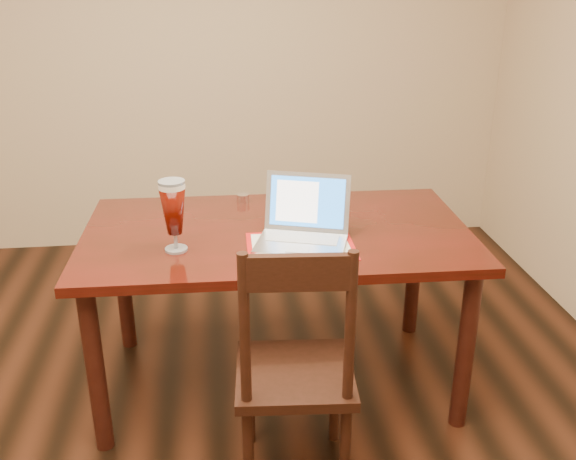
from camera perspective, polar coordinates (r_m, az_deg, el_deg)
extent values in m
cube|color=#CAB187|center=(4.38, -10.44, 15.51)|extent=(4.50, 0.01, 2.70)
cube|color=#470D09|center=(2.82, -0.98, -0.36)|extent=(1.70, 0.98, 0.04)
cylinder|color=black|center=(2.71, -16.73, -11.88)|extent=(0.07, 0.07, 0.75)
cylinder|color=black|center=(2.82, 15.50, -10.25)|extent=(0.07, 0.07, 0.75)
cylinder|color=black|center=(3.37, -14.45, -4.43)|extent=(0.07, 0.07, 0.75)
cylinder|color=black|center=(3.46, 11.14, -3.39)|extent=(0.07, 0.07, 0.75)
cube|color=#B41110|center=(2.64, 1.14, -1.44)|extent=(0.45, 0.32, 0.00)
cube|color=silver|center=(2.64, 1.14, -1.40)|extent=(0.40, 0.28, 0.00)
cube|color=#BABABE|center=(2.63, 1.15, -1.29)|extent=(0.42, 0.35, 0.02)
cube|color=silver|center=(2.67, 1.33, -0.69)|extent=(0.32, 0.20, 0.00)
cube|color=silver|center=(2.56, 0.88, -1.73)|extent=(0.11, 0.09, 0.00)
cube|color=#BABABE|center=(2.72, 1.73, 2.50)|extent=(0.37, 0.18, 0.24)
cube|color=blue|center=(2.72, 1.71, 2.49)|extent=(0.32, 0.15, 0.20)
cube|color=white|center=(2.72, 0.81, 2.55)|extent=(0.19, 0.10, 0.17)
cylinder|color=silver|center=(2.64, -9.90, -1.68)|extent=(0.09, 0.09, 0.01)
cylinder|color=silver|center=(2.63, -9.96, -0.93)|extent=(0.02, 0.02, 0.07)
cylinder|color=beige|center=(2.55, -10.30, 3.89)|extent=(0.10, 0.10, 0.02)
cylinder|color=silver|center=(2.54, -10.33, 4.22)|extent=(0.10, 0.10, 0.01)
cylinder|color=silver|center=(3.14, -4.03, 2.85)|extent=(0.06, 0.06, 0.04)
cylinder|color=silver|center=(3.16, -1.02, 3.08)|extent=(0.06, 0.06, 0.04)
cube|color=black|center=(2.46, 0.59, -12.72)|extent=(0.46, 0.44, 0.04)
cylinder|color=black|center=(2.47, -3.54, -19.44)|extent=(0.04, 0.04, 0.42)
cylinder|color=black|center=(2.49, 5.07, -19.17)|extent=(0.04, 0.04, 0.42)
cylinder|color=black|center=(2.73, -3.44, -14.77)|extent=(0.04, 0.04, 0.42)
cylinder|color=black|center=(2.74, 4.18, -14.57)|extent=(0.04, 0.04, 0.42)
cylinder|color=black|center=(2.15, -3.88, -8.84)|extent=(0.04, 0.04, 0.56)
cylinder|color=black|center=(2.17, 5.56, -8.61)|extent=(0.04, 0.04, 0.56)
cube|color=black|center=(2.05, 0.89, -3.82)|extent=(0.35, 0.06, 0.12)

